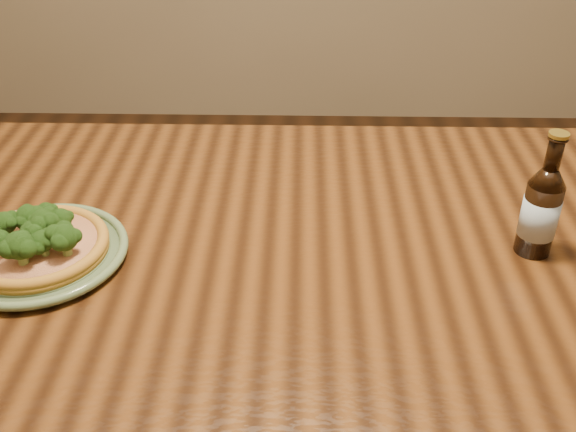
{
  "coord_description": "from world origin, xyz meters",
  "views": [
    {
      "loc": [
        -0.01,
        -0.73,
        1.35
      ],
      "look_at": [
        -0.03,
        0.09,
        0.82
      ],
      "focal_mm": 42.0,
      "sensor_mm": 36.0,
      "label": 1
    }
  ],
  "objects_px": {
    "table": "(309,300)",
    "plate": "(39,253)",
    "pizza": "(37,243)",
    "beer_bottle": "(541,210)"
  },
  "relations": [
    {
      "from": "table",
      "to": "plate",
      "type": "relative_size",
      "value": 6.07
    },
    {
      "from": "plate",
      "to": "pizza",
      "type": "relative_size",
      "value": 1.26
    },
    {
      "from": "plate",
      "to": "pizza",
      "type": "height_order",
      "value": "pizza"
    },
    {
      "from": "table",
      "to": "pizza",
      "type": "distance_m",
      "value": 0.42
    },
    {
      "from": "plate",
      "to": "table",
      "type": "bearing_deg",
      "value": 3.62
    },
    {
      "from": "pizza",
      "to": "beer_bottle",
      "type": "xyz_separation_m",
      "value": [
        0.74,
        0.04,
        0.04
      ]
    },
    {
      "from": "table",
      "to": "pizza",
      "type": "height_order",
      "value": "pizza"
    },
    {
      "from": "plate",
      "to": "beer_bottle",
      "type": "bearing_deg",
      "value": 2.98
    },
    {
      "from": "plate",
      "to": "beer_bottle",
      "type": "xyz_separation_m",
      "value": [
        0.74,
        0.04,
        0.06
      ]
    },
    {
      "from": "pizza",
      "to": "beer_bottle",
      "type": "height_order",
      "value": "beer_bottle"
    }
  ]
}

